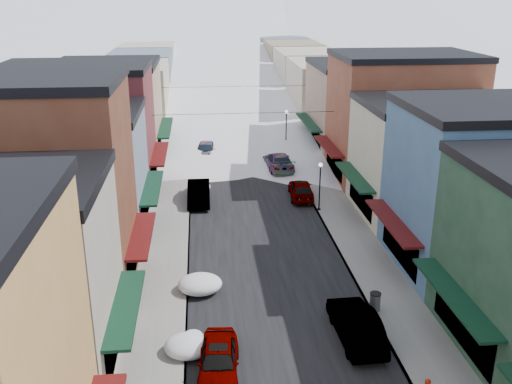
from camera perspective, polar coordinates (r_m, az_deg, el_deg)
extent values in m
cube|color=black|center=(72.51, -2.39, 6.29)|extent=(10.00, 160.00, 0.01)
cube|color=gray|center=(72.44, -7.64, 6.17)|extent=(3.20, 160.00, 0.15)
cube|color=gray|center=(73.15, 2.81, 6.46)|extent=(3.20, 160.00, 0.15)
cube|color=slate|center=(72.40, -6.41, 6.22)|extent=(0.10, 160.00, 0.15)
cube|color=slate|center=(72.95, 1.60, 6.44)|extent=(0.10, 160.00, 0.15)
cube|color=#0E321E|center=(26.89, -12.91, -11.14)|extent=(1.20, 6.80, 0.15)
cube|color=brown|center=(34.18, -21.91, -0.14)|extent=(11.00, 8.00, 12.00)
cube|color=black|center=(32.76, -23.30, 10.21)|extent=(11.20, 8.20, 0.50)
cube|color=#530E0E|center=(33.98, -11.37, -4.25)|extent=(1.20, 6.80, 0.15)
cube|color=#7A8BA3|center=(42.40, -17.99, 1.53)|extent=(10.00, 9.00, 8.50)
cube|color=black|center=(41.30, -18.64, 7.47)|extent=(10.20, 9.20, 0.50)
cube|color=#0E321E|center=(41.86, -10.34, 0.45)|extent=(1.20, 7.65, 0.15)
cube|color=maroon|center=(50.83, -17.22, 5.70)|extent=(12.00, 9.00, 10.50)
cube|color=black|center=(49.88, -17.86, 11.84)|extent=(12.20, 9.20, 0.50)
cube|color=#530E0E|center=(50.43, -9.61, 3.80)|extent=(1.20, 7.65, 0.15)
cube|color=tan|center=(60.38, -14.47, 7.58)|extent=(10.00, 11.00, 9.50)
cube|color=black|center=(59.58, -14.89, 12.28)|extent=(10.20, 11.20, 0.50)
cube|color=#0E321E|center=(60.10, -9.04, 6.39)|extent=(1.20, 9.35, 0.15)
cube|color=#0E321E|center=(28.64, 19.20, -9.77)|extent=(1.20, 7.65, 0.15)
cube|color=#3D658C|center=(37.69, 21.75, 0.05)|extent=(10.00, 9.00, 10.00)
cube|color=black|center=(36.40, 22.79, 7.86)|extent=(10.20, 9.20, 0.50)
cube|color=#530E0E|center=(36.13, 13.46, -2.93)|extent=(1.20, 7.65, 0.15)
cube|color=beige|center=(45.86, 17.25, 2.94)|extent=(11.00, 9.00, 8.50)
cube|color=black|center=(44.84, 17.83, 8.45)|extent=(11.20, 9.20, 0.50)
cube|color=#0E321E|center=(44.19, 9.79, 1.51)|extent=(1.20, 7.65, 0.15)
cube|color=brown|center=(53.86, 14.29, 7.00)|extent=(12.00, 9.00, 11.00)
cube|color=black|center=(52.96, 14.82, 13.07)|extent=(12.20, 9.20, 0.50)
cube|color=#530E0E|center=(52.55, 7.27, 4.56)|extent=(1.20, 7.65, 0.15)
cube|color=#937460|center=(63.07, 10.35, 8.14)|extent=(10.00, 11.00, 9.00)
cube|color=black|center=(62.32, 10.62, 12.42)|extent=(10.20, 11.20, 0.50)
cube|color=#0E321E|center=(62.05, 5.25, 6.96)|extent=(1.20, 9.35, 0.15)
cube|color=gray|center=(74.05, -12.36, 9.30)|extent=(9.00, 13.00, 8.00)
cube|color=gray|center=(75.37, 7.14, 9.77)|extent=(9.00, 13.00, 8.00)
cube|color=gray|center=(87.80, -11.39, 10.93)|extent=(9.00, 13.00, 8.00)
cube|color=gray|center=(88.91, 5.17, 11.33)|extent=(9.00, 13.00, 8.00)
cube|color=gray|center=(101.61, -10.67, 12.12)|extent=(9.00, 13.00, 8.00)
cube|color=gray|center=(102.58, 3.71, 12.48)|extent=(9.00, 13.00, 8.00)
cube|color=gray|center=(115.47, -10.12, 13.02)|extent=(9.00, 13.00, 8.00)
cube|color=gray|center=(116.32, 2.59, 13.34)|extent=(9.00, 13.00, 8.00)
cube|color=silver|center=(235.72, -4.89, 16.97)|extent=(360.00, 40.00, 12.00)
cylinder|color=black|center=(51.69, -1.16, 7.88)|extent=(16.40, 0.04, 0.04)
cylinder|color=black|center=(66.41, -2.21, 10.50)|extent=(16.40, 0.04, 0.04)
imported|color=gray|center=(27.10, -3.77, -16.48)|extent=(2.17, 4.71, 1.56)
imported|color=black|center=(47.34, -5.75, -0.05)|extent=(1.86, 5.22, 1.72)
imported|color=gray|center=(60.10, -5.04, 4.16)|extent=(2.67, 5.49, 1.54)
imported|color=black|center=(29.82, 9.98, -12.87)|extent=(2.00, 5.28, 1.72)
imported|color=gray|center=(48.23, 4.52, 0.29)|extent=(2.22, 4.85, 1.61)
imported|color=black|center=(55.74, 2.27, 3.07)|extent=(2.73, 6.01, 1.71)
imported|color=gray|center=(65.87, -2.60, 5.65)|extent=(2.02, 4.91, 1.67)
imported|color=white|center=(73.54, -1.57, 7.01)|extent=(2.52, 4.90, 1.32)
sphere|color=#B51B09|center=(26.93, 16.82, -17.69)|extent=(0.25, 0.25, 0.25)
cylinder|color=slate|center=(32.29, 11.82, -10.72)|extent=(0.57, 0.57, 0.99)
cylinder|color=black|center=(32.04, 11.88, -9.92)|extent=(0.61, 0.61, 0.07)
cylinder|color=black|center=(45.67, 6.30, -1.72)|extent=(0.27, 0.27, 0.09)
cylinder|color=black|center=(45.06, 6.38, 0.36)|extent=(0.11, 0.11, 3.60)
sphere|color=white|center=(44.47, 6.48, 2.72)|extent=(0.32, 0.32, 0.32)
cylinder|color=black|center=(62.38, 3.00, 4.25)|extent=(0.31, 0.31, 0.10)
cylinder|color=black|center=(61.89, 3.03, 6.02)|extent=(0.12, 0.12, 4.07)
sphere|color=white|center=(61.41, 3.07, 8.01)|extent=(0.37, 0.37, 0.37)
ellipsoid|color=white|center=(28.67, -6.79, -15.03)|extent=(2.34, 1.98, 0.99)
ellipsoid|color=white|center=(29.79, -6.34, -14.10)|extent=(1.00, 0.90, 0.50)
ellipsoid|color=white|center=(33.71, -5.62, -9.16)|extent=(2.59, 2.19, 1.09)
ellipsoid|color=white|center=(34.90, -5.29, -8.59)|extent=(1.10, 0.99, 0.55)
ellipsoid|color=white|center=(49.99, -5.74, 0.51)|extent=(2.06, 1.74, 0.87)
ellipsoid|color=white|center=(51.19, -5.52, 0.73)|extent=(0.88, 0.79, 0.44)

